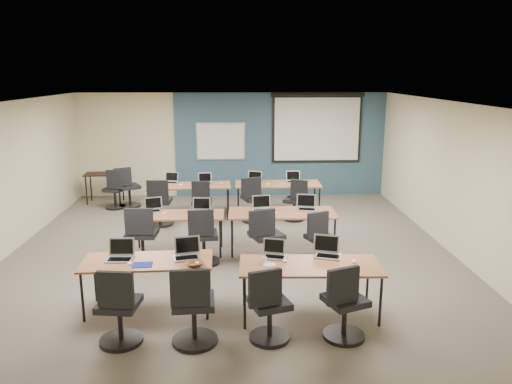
{
  "coord_description": "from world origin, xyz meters",
  "views": [
    {
      "loc": [
        0.13,
        -8.51,
        3.2
      ],
      "look_at": [
        0.47,
        0.4,
        1.06
      ],
      "focal_mm": 35.0,
      "sensor_mm": 36.0,
      "label": 1
    }
  ],
  "objects_px": {
    "task_chair_0": "(119,313)",
    "utility_table": "(104,177)",
    "task_chair_4": "(142,241)",
    "training_table_front_left": "(148,263)",
    "task_chair_1": "(193,312)",
    "laptop_4": "(153,208)",
    "laptop_7": "(307,206)",
    "task_chair_10": "(254,203)",
    "whiteboard": "(221,141)",
    "spare_chair_b": "(115,193)",
    "task_chair_5": "(203,241)",
    "laptop_11": "(293,179)",
    "laptop_8": "(171,180)",
    "task_chair_9": "(202,205)",
    "training_table_front_right": "(310,268)",
    "laptop_10": "(255,180)",
    "task_chair_2": "(268,311)",
    "task_chair_8": "(159,206)",
    "training_table_back_left": "(189,187)",
    "laptop_6": "(262,207)",
    "training_table_mid_left": "(178,217)",
    "training_table_back_right": "(278,185)",
    "laptop_3": "(327,251)",
    "laptop_5": "(201,209)",
    "projector_screen": "(317,124)",
    "laptop_1": "(187,253)",
    "spare_chair_a": "(128,191)",
    "task_chair_6": "(265,242)",
    "task_chair_3": "(344,309)",
    "laptop_2": "(274,252)",
    "task_chair_7": "(319,242)",
    "task_chair_11": "(296,203)",
    "laptop_0": "(120,254)"
  },
  "relations": [
    {
      "from": "task_chair_0",
      "to": "utility_table",
      "type": "xyz_separation_m",
      "value": [
        -1.91,
        6.84,
        0.24
      ]
    },
    {
      "from": "task_chair_4",
      "to": "training_table_front_left",
      "type": "bearing_deg",
      "value": -74.9
    },
    {
      "from": "task_chair_1",
      "to": "laptop_4",
      "type": "relative_size",
      "value": 3.27
    },
    {
      "from": "laptop_7",
      "to": "task_chair_10",
      "type": "distance_m",
      "value": 1.91
    },
    {
      "from": "whiteboard",
      "to": "task_chair_1",
      "type": "height_order",
      "value": "whiteboard"
    },
    {
      "from": "task_chair_4",
      "to": "spare_chair_b",
      "type": "bearing_deg",
      "value": 111.57
    },
    {
      "from": "task_chair_4",
      "to": "task_chair_5",
      "type": "distance_m",
      "value": 1.03
    },
    {
      "from": "task_chair_10",
      "to": "laptop_11",
      "type": "bearing_deg",
      "value": 17.46
    },
    {
      "from": "laptop_8",
      "to": "task_chair_9",
      "type": "xyz_separation_m",
      "value": [
        0.74,
        -0.78,
        -0.39
      ]
    },
    {
      "from": "whiteboard",
      "to": "training_table_front_right",
      "type": "bearing_deg",
      "value": -78.53
    },
    {
      "from": "laptop_10",
      "to": "utility_table",
      "type": "height_order",
      "value": "laptop_10"
    },
    {
      "from": "task_chair_2",
      "to": "task_chair_8",
      "type": "distance_m",
      "value": 5.23
    },
    {
      "from": "laptop_4",
      "to": "task_chair_8",
      "type": "bearing_deg",
      "value": 75.94
    },
    {
      "from": "training_table_back_left",
      "to": "laptop_6",
      "type": "distance_m",
      "value": 2.65
    },
    {
      "from": "training_table_mid_left",
      "to": "task_chair_4",
      "type": "bearing_deg",
      "value": -132.85
    },
    {
      "from": "task_chair_0",
      "to": "task_chair_10",
      "type": "distance_m",
      "value": 5.32
    },
    {
      "from": "training_table_back_right",
      "to": "task_chair_0",
      "type": "bearing_deg",
      "value": -111.96
    },
    {
      "from": "training_table_front_left",
      "to": "task_chair_0",
      "type": "relative_size",
      "value": 1.73
    },
    {
      "from": "laptop_3",
      "to": "spare_chair_b",
      "type": "height_order",
      "value": "laptop_3"
    },
    {
      "from": "task_chair_2",
      "to": "task_chair_9",
      "type": "bearing_deg",
      "value": 83.75
    },
    {
      "from": "training_table_back_left",
      "to": "laptop_5",
      "type": "height_order",
      "value": "laptop_5"
    },
    {
      "from": "laptop_5",
      "to": "projector_screen",
      "type": "bearing_deg",
      "value": 60.53
    },
    {
      "from": "laptop_6",
      "to": "laptop_10",
      "type": "xyz_separation_m",
      "value": [
        -0.04,
        2.37,
        -0.0
      ]
    },
    {
      "from": "laptop_1",
      "to": "task_chair_4",
      "type": "relative_size",
      "value": 0.34
    },
    {
      "from": "spare_chair_a",
      "to": "laptop_1",
      "type": "bearing_deg",
      "value": -98.49
    },
    {
      "from": "task_chair_4",
      "to": "projector_screen",
      "type": "bearing_deg",
      "value": 54.52
    },
    {
      "from": "spare_chair_a",
      "to": "task_chair_5",
      "type": "bearing_deg",
      "value": -89.96
    },
    {
      "from": "whiteboard",
      "to": "task_chair_6",
      "type": "xyz_separation_m",
      "value": [
        0.89,
        -5.02,
        -1.02
      ]
    },
    {
      "from": "laptop_7",
      "to": "utility_table",
      "type": "bearing_deg",
      "value": 153.59
    },
    {
      "from": "task_chair_3",
      "to": "utility_table",
      "type": "relative_size",
      "value": 1.07
    },
    {
      "from": "projector_screen",
      "to": "laptop_2",
      "type": "height_order",
      "value": "projector_screen"
    },
    {
      "from": "task_chair_10",
      "to": "spare_chair_b",
      "type": "distance_m",
      "value": 3.51
    },
    {
      "from": "training_table_back_right",
      "to": "task_chair_5",
      "type": "xyz_separation_m",
      "value": [
        -1.51,
        -3.05,
        -0.27
      ]
    },
    {
      "from": "whiteboard",
      "to": "task_chair_6",
      "type": "bearing_deg",
      "value": -79.97
    },
    {
      "from": "task_chair_4",
      "to": "task_chair_10",
      "type": "height_order",
      "value": "task_chair_4"
    },
    {
      "from": "spare_chair_a",
      "to": "task_chair_4",
      "type": "bearing_deg",
      "value": -103.26
    },
    {
      "from": "laptop_10",
      "to": "training_table_mid_left",
      "type": "bearing_deg",
      "value": -100.27
    },
    {
      "from": "task_chair_7",
      "to": "spare_chair_a",
      "type": "height_order",
      "value": "spare_chair_a"
    },
    {
      "from": "laptop_6",
      "to": "task_chair_11",
      "type": "xyz_separation_m",
      "value": [
        0.83,
        1.72,
        -0.4
      ]
    },
    {
      "from": "laptop_5",
      "to": "task_chair_5",
      "type": "height_order",
      "value": "task_chair_5"
    },
    {
      "from": "training_table_front_left",
      "to": "task_chair_2",
      "type": "bearing_deg",
      "value": -31.64
    },
    {
      "from": "training_table_back_left",
      "to": "laptop_8",
      "type": "bearing_deg",
      "value": 147.24
    },
    {
      "from": "task_chair_1",
      "to": "training_table_front_left",
      "type": "bearing_deg",
      "value": 122.71
    },
    {
      "from": "laptop_1",
      "to": "laptop_7",
      "type": "distance_m",
      "value": 3.1
    },
    {
      "from": "laptop_0",
      "to": "task_chair_11",
      "type": "height_order",
      "value": "laptop_0"
    },
    {
      "from": "task_chair_5",
      "to": "task_chair_9",
      "type": "xyz_separation_m",
      "value": [
        -0.19,
        2.43,
        -0.02
      ]
    },
    {
      "from": "laptop_0",
      "to": "laptop_6",
      "type": "distance_m",
      "value": 3.15
    },
    {
      "from": "laptop_3",
      "to": "task_chair_6",
      "type": "xyz_separation_m",
      "value": [
        -0.78,
        1.45,
        -0.36
      ]
    },
    {
      "from": "laptop_0",
      "to": "task_chair_0",
      "type": "bearing_deg",
      "value": -77.93
    },
    {
      "from": "laptop_10",
      "to": "laptop_5",
      "type": "bearing_deg",
      "value": -93.94
    }
  ]
}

